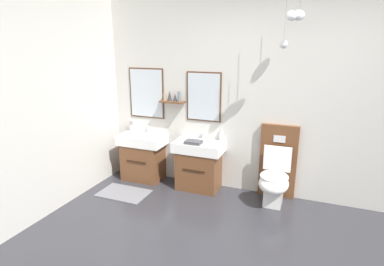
% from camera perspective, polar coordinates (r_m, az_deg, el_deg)
% --- Properties ---
extents(wall_back, '(5.16, 0.66, 2.72)m').
position_cam_1_polar(wall_back, '(4.27, 15.27, 6.45)').
color(wall_back, beige).
rests_on(wall_back, ground).
extents(wall_left, '(0.12, 3.75, 2.72)m').
position_cam_1_polar(wall_left, '(3.86, -29.14, 4.04)').
color(wall_left, beige).
rests_on(wall_left, ground).
extents(bath_mat, '(0.68, 0.44, 0.01)m').
position_cam_1_polar(bath_mat, '(4.60, -12.11, -10.47)').
color(bath_mat, slate).
rests_on(bath_mat, ground).
extents(vanity_sink_left, '(0.69, 0.44, 0.70)m').
position_cam_1_polar(vanity_sink_left, '(4.90, -8.70, -4.05)').
color(vanity_sink_left, brown).
rests_on(vanity_sink_left, ground).
extents(tap_on_left_sink, '(0.03, 0.13, 0.11)m').
position_cam_1_polar(tap_on_left_sink, '(4.91, -8.00, 0.90)').
color(tap_on_left_sink, silver).
rests_on(tap_on_left_sink, vanity_sink_left).
extents(vanity_sink_right, '(0.69, 0.44, 0.70)m').
position_cam_1_polar(vanity_sink_right, '(4.53, 1.27, -5.52)').
color(vanity_sink_right, brown).
rests_on(vanity_sink_right, ground).
extents(tap_on_right_sink, '(0.03, 0.13, 0.11)m').
position_cam_1_polar(tap_on_right_sink, '(4.54, 1.96, -0.17)').
color(tap_on_right_sink, silver).
rests_on(tap_on_right_sink, vanity_sink_right).
extents(toilet, '(0.48, 0.62, 1.00)m').
position_cam_1_polar(toilet, '(4.28, 14.74, -7.22)').
color(toilet, brown).
rests_on(toilet, ground).
extents(toothbrush_cup, '(0.07, 0.07, 0.20)m').
position_cam_1_polar(toothbrush_cup, '(5.03, -10.69, 0.96)').
color(toothbrush_cup, silver).
rests_on(toothbrush_cup, vanity_sink_left).
extents(soap_dispenser, '(0.06, 0.06, 0.18)m').
position_cam_1_polar(soap_dispenser, '(4.45, 5.28, -0.46)').
color(soap_dispenser, white).
rests_on(soap_dispenser, vanity_sink_right).
extents(folded_hand_towel, '(0.22, 0.16, 0.04)m').
position_cam_1_polar(folded_hand_towel, '(4.33, 0.25, -1.64)').
color(folded_hand_towel, '#47474C').
rests_on(folded_hand_towel, vanity_sink_right).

